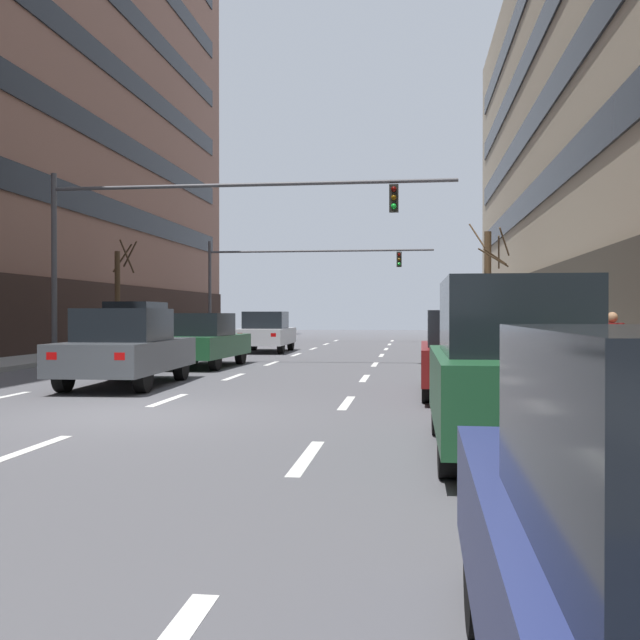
# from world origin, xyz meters

# --- Properties ---
(ground_plane) EXTENTS (120.00, 120.00, 0.00)m
(ground_plane) POSITION_xyz_m (0.00, 0.00, 0.00)
(ground_plane) COLOR #515156
(lane_stripe_l1_s4) EXTENTS (0.16, 2.00, 0.01)m
(lane_stripe_l1_s4) POSITION_xyz_m (-3.34, 2.00, 0.00)
(lane_stripe_l1_s4) COLOR silver
(lane_stripe_l1_s4) RESTS_ON ground
(lane_stripe_l1_s5) EXTENTS (0.16, 2.00, 0.01)m
(lane_stripe_l1_s5) POSITION_xyz_m (-3.34, 7.00, 0.00)
(lane_stripe_l1_s5) COLOR silver
(lane_stripe_l1_s5) RESTS_ON ground
(lane_stripe_l1_s6) EXTENTS (0.16, 2.00, 0.01)m
(lane_stripe_l1_s6) POSITION_xyz_m (-3.34, 12.00, 0.00)
(lane_stripe_l1_s6) COLOR silver
(lane_stripe_l1_s6) RESTS_ON ground
(lane_stripe_l1_s7) EXTENTS (0.16, 2.00, 0.01)m
(lane_stripe_l1_s7) POSITION_xyz_m (-3.34, 17.00, 0.00)
(lane_stripe_l1_s7) COLOR silver
(lane_stripe_l1_s7) RESTS_ON ground
(lane_stripe_l1_s8) EXTENTS (0.16, 2.00, 0.01)m
(lane_stripe_l1_s8) POSITION_xyz_m (-3.34, 22.00, 0.00)
(lane_stripe_l1_s8) COLOR silver
(lane_stripe_l1_s8) RESTS_ON ground
(lane_stripe_l1_s9) EXTENTS (0.16, 2.00, 0.01)m
(lane_stripe_l1_s9) POSITION_xyz_m (-3.34, 27.00, 0.00)
(lane_stripe_l1_s9) COLOR silver
(lane_stripe_l1_s9) RESTS_ON ground
(lane_stripe_l1_s10) EXTENTS (0.16, 2.00, 0.01)m
(lane_stripe_l1_s10) POSITION_xyz_m (-3.34, 32.00, 0.00)
(lane_stripe_l1_s10) COLOR silver
(lane_stripe_l1_s10) RESTS_ON ground
(lane_stripe_l2_s3) EXTENTS (0.16, 2.00, 0.01)m
(lane_stripe_l2_s3) POSITION_xyz_m (0.00, -3.00, 0.00)
(lane_stripe_l2_s3) COLOR silver
(lane_stripe_l2_s3) RESTS_ON ground
(lane_stripe_l2_s4) EXTENTS (0.16, 2.00, 0.01)m
(lane_stripe_l2_s4) POSITION_xyz_m (0.00, 2.00, 0.00)
(lane_stripe_l2_s4) COLOR silver
(lane_stripe_l2_s4) RESTS_ON ground
(lane_stripe_l2_s5) EXTENTS (0.16, 2.00, 0.01)m
(lane_stripe_l2_s5) POSITION_xyz_m (0.00, 7.00, 0.00)
(lane_stripe_l2_s5) COLOR silver
(lane_stripe_l2_s5) RESTS_ON ground
(lane_stripe_l2_s6) EXTENTS (0.16, 2.00, 0.01)m
(lane_stripe_l2_s6) POSITION_xyz_m (0.00, 12.00, 0.00)
(lane_stripe_l2_s6) COLOR silver
(lane_stripe_l2_s6) RESTS_ON ground
(lane_stripe_l2_s7) EXTENTS (0.16, 2.00, 0.01)m
(lane_stripe_l2_s7) POSITION_xyz_m (0.00, 17.00, 0.00)
(lane_stripe_l2_s7) COLOR silver
(lane_stripe_l2_s7) RESTS_ON ground
(lane_stripe_l2_s8) EXTENTS (0.16, 2.00, 0.01)m
(lane_stripe_l2_s8) POSITION_xyz_m (0.00, 22.00, 0.00)
(lane_stripe_l2_s8) COLOR silver
(lane_stripe_l2_s8) RESTS_ON ground
(lane_stripe_l2_s9) EXTENTS (0.16, 2.00, 0.01)m
(lane_stripe_l2_s9) POSITION_xyz_m (0.00, 27.00, 0.00)
(lane_stripe_l2_s9) COLOR silver
(lane_stripe_l2_s9) RESTS_ON ground
(lane_stripe_l2_s10) EXTENTS (0.16, 2.00, 0.01)m
(lane_stripe_l2_s10) POSITION_xyz_m (0.00, 32.00, 0.00)
(lane_stripe_l2_s10) COLOR silver
(lane_stripe_l2_s10) RESTS_ON ground
(lane_stripe_l3_s3) EXTENTS (0.16, 2.00, 0.01)m
(lane_stripe_l3_s3) POSITION_xyz_m (3.34, -3.00, 0.00)
(lane_stripe_l3_s3) COLOR silver
(lane_stripe_l3_s3) RESTS_ON ground
(lane_stripe_l3_s4) EXTENTS (0.16, 2.00, 0.01)m
(lane_stripe_l3_s4) POSITION_xyz_m (3.34, 2.00, 0.00)
(lane_stripe_l3_s4) COLOR silver
(lane_stripe_l3_s4) RESTS_ON ground
(lane_stripe_l3_s5) EXTENTS (0.16, 2.00, 0.01)m
(lane_stripe_l3_s5) POSITION_xyz_m (3.34, 7.00, 0.00)
(lane_stripe_l3_s5) COLOR silver
(lane_stripe_l3_s5) RESTS_ON ground
(lane_stripe_l3_s6) EXTENTS (0.16, 2.00, 0.01)m
(lane_stripe_l3_s6) POSITION_xyz_m (3.34, 12.00, 0.00)
(lane_stripe_l3_s6) COLOR silver
(lane_stripe_l3_s6) RESTS_ON ground
(lane_stripe_l3_s7) EXTENTS (0.16, 2.00, 0.01)m
(lane_stripe_l3_s7) POSITION_xyz_m (3.34, 17.00, 0.00)
(lane_stripe_l3_s7) COLOR silver
(lane_stripe_l3_s7) RESTS_ON ground
(lane_stripe_l3_s8) EXTENTS (0.16, 2.00, 0.01)m
(lane_stripe_l3_s8) POSITION_xyz_m (3.34, 22.00, 0.00)
(lane_stripe_l3_s8) COLOR silver
(lane_stripe_l3_s8) RESTS_ON ground
(lane_stripe_l3_s9) EXTENTS (0.16, 2.00, 0.01)m
(lane_stripe_l3_s9) POSITION_xyz_m (3.34, 27.00, 0.00)
(lane_stripe_l3_s9) COLOR silver
(lane_stripe_l3_s9) RESTS_ON ground
(lane_stripe_l3_s10) EXTENTS (0.16, 2.00, 0.01)m
(lane_stripe_l3_s10) POSITION_xyz_m (3.34, 32.00, 0.00)
(lane_stripe_l3_s10) COLOR silver
(lane_stripe_l3_s10) RESTS_ON ground
(car_driving_0) EXTENTS (1.98, 4.41, 1.63)m
(car_driving_0) POSITION_xyz_m (-1.76, 10.22, 0.80)
(car_driving_0) COLOR black
(car_driving_0) RESTS_ON ground
(car_driving_1) EXTENTS (2.01, 4.57, 1.70)m
(car_driving_1) POSITION_xyz_m (-1.55, 18.81, 0.84)
(car_driving_1) COLOR black
(car_driving_1) RESTS_ON ground
(car_driving_2) EXTENTS (2.12, 4.68, 1.73)m
(car_driving_2) POSITION_xyz_m (-1.81, 4.43, 0.85)
(car_driving_2) COLOR black
(car_driving_2) RESTS_ON ground
(car_driving_3) EXTENTS (1.94, 4.25, 2.02)m
(car_driving_3) POSITION_xyz_m (-5.09, 13.37, 1.01)
(car_driving_3) COLOR black
(car_driving_3) RESTS_ON ground
(car_parked_1) EXTENTS (1.75, 4.16, 2.01)m
(car_parked_1) POSITION_xyz_m (5.63, -2.54, 1.00)
(car_parked_1) COLOR black
(car_parked_1) RESTS_ON ground
(car_parked_2) EXTENTS (1.93, 4.50, 1.68)m
(car_parked_2) POSITION_xyz_m (5.63, 3.52, 0.83)
(car_parked_2) COLOR black
(car_parked_2) RESTS_ON ground
(traffic_signal_0) EXTENTS (13.06, 0.35, 6.04)m
(traffic_signal_0) POSITION_xyz_m (-2.68, 11.32, 4.50)
(traffic_signal_0) COLOR #4C4C51
(traffic_signal_0) RESTS_ON sidewalk_left
(traffic_signal_1) EXTENTS (12.87, 0.35, 5.64)m
(traffic_signal_1) POSITION_xyz_m (-2.62, 29.64, 4.16)
(traffic_signal_1) COLOR #4C4C51
(traffic_signal_1) RESTS_ON sidewalk_left
(street_tree_1) EXTENTS (1.77, 1.40, 5.38)m
(street_tree_1) POSITION_xyz_m (7.75, 20.77, 2.78)
(street_tree_1) COLOR #4C3823
(street_tree_1) RESTS_ON sidewalk_right
(street_tree_2) EXTENTS (1.26, 1.46, 4.52)m
(street_tree_2) POSITION_xyz_m (-7.70, 18.01, 2.37)
(street_tree_2) COLOR #4C3823
(street_tree_2) RESTS_ON sidewalk_left
(pedestrian_0) EXTENTS (0.35, 0.46, 1.50)m
(pedestrian_0) POSITION_xyz_m (8.12, 2.69, 1.00)
(pedestrian_0) COLOR #383D59
(pedestrian_0) RESTS_ON sidewalk_right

